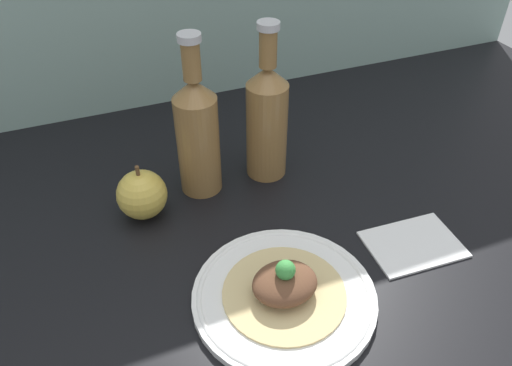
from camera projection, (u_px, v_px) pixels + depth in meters
ground_plane at (291, 247)px, 83.80cm from camera, size 180.00×110.00×4.00cm
plate at (284, 296)px, 72.28cm from camera, size 26.79×26.79×1.50cm
plated_food at (285, 285)px, 70.80cm from camera, size 17.98×17.98×6.62cm
cider_bottle_left at (197, 133)px, 85.85cm from camera, size 7.54×7.54×29.53cm
cider_bottle_right at (267, 119)px, 89.53cm from camera, size 7.54×7.54×29.53cm
apple at (142, 195)px, 84.64cm from camera, size 8.61×8.61×10.25cm
napkin at (413, 243)px, 81.08cm from camera, size 15.45×11.39×0.80cm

